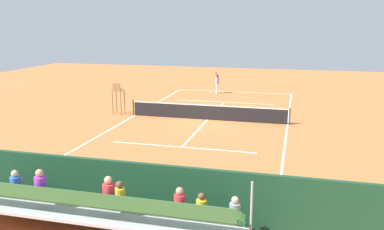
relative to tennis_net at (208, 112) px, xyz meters
The scene contains 11 objects.
ground_plane 0.50m from the tennis_net, ahead, with size 60.00×60.00×0.00m, color #C66B38.
court_line_markings 0.50m from the tennis_net, 90.00° to the right, with size 10.10×22.20×0.01m.
tennis_net is the anchor object (origin of this frame).
backdrop_wall 14.01m from the tennis_net, 90.00° to the left, with size 18.00×0.16×2.00m, color #194228.
bleacher_stand 15.36m from the tennis_net, 90.19° to the left, with size 9.06×2.40×2.48m.
umpire_chair 6.25m from the tennis_net, ahead, with size 0.67×0.67×2.14m.
courtside_bench 13.46m from the tennis_net, 99.70° to the left, with size 1.80×0.40×0.93m.
equipment_bag 13.42m from the tennis_net, 92.98° to the left, with size 0.90×0.36×0.36m, color #B22D2D.
tennis_player 9.94m from the tennis_net, 82.37° to the right, with size 0.39×0.54×1.93m.
tennis_racket 10.45m from the tennis_net, 78.74° to the right, with size 0.58×0.41×0.03m.
tennis_ball_near 6.18m from the tennis_net, 98.63° to the right, with size 0.07×0.07×0.07m, color #CCDB33.
Camera 1 is at (-5.41, 24.87, 6.15)m, focal length 38.20 mm.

